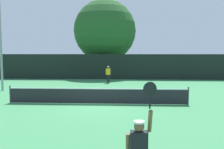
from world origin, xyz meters
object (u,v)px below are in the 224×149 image
(tennis_ball, at_px, (120,93))
(parked_car_mid, at_px, (157,70))
(player_serving, at_px, (139,146))
(parked_car_near, at_px, (93,69))
(light_pole, at_px, (0,30))
(large_tree, at_px, (105,31))
(parked_car_far, at_px, (182,68))
(player_receiving, at_px, (108,73))

(tennis_ball, relative_size, parked_car_mid, 0.02)
(player_serving, relative_size, parked_car_near, 0.57)
(tennis_ball, relative_size, light_pole, 0.01)
(tennis_ball, bearing_deg, parked_car_near, 104.31)
(large_tree, bearing_deg, light_pole, -118.43)
(player_serving, xyz_separation_m, parked_car_near, (-4.79, 29.40, -0.29))
(tennis_ball, xyz_separation_m, parked_car_far, (8.95, 18.85, 0.74))
(tennis_ball, bearing_deg, parked_car_mid, 73.05)
(parked_car_near, xyz_separation_m, parked_car_mid, (8.85, -0.71, 0.00))
(tennis_ball, bearing_deg, light_pole, 174.32)
(player_serving, distance_m, light_pole, 17.92)
(parked_car_near, bearing_deg, parked_car_far, 8.93)
(player_serving, bearing_deg, light_pole, 126.04)
(player_serving, distance_m, parked_car_far, 33.10)
(tennis_ball, height_order, parked_car_near, parked_car_near)
(parked_car_mid, bearing_deg, player_serving, -97.19)
(player_receiving, bearing_deg, parked_car_far, -130.26)
(player_serving, xyz_separation_m, light_pole, (-10.30, 14.16, 3.81))
(player_serving, height_order, large_tree, large_tree)
(light_pole, height_order, parked_car_near, light_pole)
(parked_car_near, bearing_deg, light_pole, -112.40)
(parked_car_mid, bearing_deg, large_tree, -170.58)
(light_pole, distance_m, parked_car_near, 16.71)
(parked_car_far, bearing_deg, parked_car_mid, -146.83)
(light_pole, bearing_deg, parked_car_far, 43.90)
(large_tree, distance_m, parked_car_mid, 8.86)
(player_receiving, bearing_deg, tennis_ball, 101.74)
(large_tree, height_order, parked_car_far, large_tree)
(parked_car_mid, height_order, parked_car_far, same)
(tennis_ball, distance_m, parked_car_mid, 16.21)
(player_receiving, height_order, parked_car_far, player_receiving)
(player_serving, bearing_deg, parked_car_near, 99.26)
(large_tree, bearing_deg, parked_car_far, 21.36)
(player_serving, relative_size, player_receiving, 1.44)
(large_tree, relative_size, parked_car_far, 2.32)
(player_receiving, height_order, parked_car_mid, player_receiving)
(tennis_ball, height_order, light_pole, light_pole)
(player_receiving, bearing_deg, light_pole, 34.57)
(tennis_ball, xyz_separation_m, light_pole, (-9.64, 0.96, 4.85))
(player_serving, relative_size, parked_car_mid, 0.58)
(parked_car_near, relative_size, parked_car_far, 0.98)
(light_pole, bearing_deg, player_receiving, 34.57)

